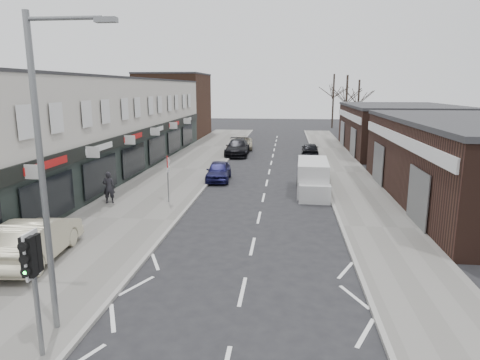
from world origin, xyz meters
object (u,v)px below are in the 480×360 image
(parked_car_left_c, at_px, (242,143))
(parked_car_right_b, at_px, (310,150))
(white_van, at_px, (313,178))
(warning_sign, at_px, (168,165))
(parked_car_left_b, at_px, (237,148))
(pedestrian, at_px, (109,187))
(traffic_light, at_px, (32,265))
(parked_car_left_a, at_px, (219,171))
(parked_car_right_a, at_px, (318,172))
(street_lamp, at_px, (47,161))
(sedan_on_pavement, at_px, (36,239))

(parked_car_left_c, distance_m, parked_car_right_b, 8.13)
(white_van, bearing_deg, parked_car_right_b, 89.63)
(warning_sign, distance_m, parked_car_left_b, 17.94)
(parked_car_left_c, bearing_deg, warning_sign, -99.48)
(parked_car_right_b, bearing_deg, pedestrian, 59.20)
(traffic_light, distance_m, parked_car_left_c, 36.25)
(traffic_light, distance_m, parked_car_right_b, 32.90)
(parked_car_left_a, relative_size, parked_car_left_b, 0.75)
(warning_sign, distance_m, parked_car_left_a, 6.85)
(parked_car_left_a, bearing_deg, traffic_light, -96.08)
(warning_sign, height_order, parked_car_right_a, warning_sign)
(street_lamp, bearing_deg, parked_car_right_a, 67.81)
(warning_sign, xyz_separation_m, parked_car_left_c, (1.76, 22.18, -1.55))
(white_van, height_order, parked_car_right_a, white_van)
(parked_car_left_a, height_order, parked_car_left_b, parked_car_left_b)
(warning_sign, distance_m, sedan_on_pavement, 9.02)
(street_lamp, height_order, parked_car_right_b, street_lamp)
(parked_car_left_a, xyz_separation_m, parked_car_right_a, (6.90, 0.43, -0.00))
(traffic_light, xyz_separation_m, street_lamp, (-0.13, 1.22, 2.20))
(parked_car_left_b, bearing_deg, parked_car_left_c, 88.32)
(parked_car_right_a, bearing_deg, street_lamp, 71.16)
(pedestrian, bearing_deg, sedan_on_pavement, 82.95)
(traffic_light, bearing_deg, parked_car_left_a, 87.20)
(parked_car_left_b, bearing_deg, street_lamp, -93.78)
(white_van, xyz_separation_m, parked_car_left_c, (-6.33, 18.72, -0.30))
(sedan_on_pavement, bearing_deg, street_lamp, 122.86)
(parked_car_left_a, xyz_separation_m, parked_car_right_b, (6.90, 11.44, -0.00))
(white_van, distance_m, parked_car_left_b, 15.68)
(sedan_on_pavement, distance_m, parked_car_left_a, 15.61)
(parked_car_right_b, bearing_deg, parked_car_left_c, -29.95)
(white_van, bearing_deg, parked_car_left_a, 156.65)
(parked_car_right_a, bearing_deg, parked_car_left_c, -62.38)
(traffic_light, bearing_deg, pedestrian, 106.52)
(parked_car_left_a, distance_m, parked_car_right_b, 13.36)
(parked_car_left_a, bearing_deg, parked_car_left_c, 86.72)
(parked_car_left_a, height_order, parked_car_right_a, parked_car_left_a)
(warning_sign, xyz_separation_m, parked_car_right_b, (8.66, 17.88, -1.53))
(pedestrian, bearing_deg, parked_car_right_a, -158.89)
(parked_car_left_c, bearing_deg, traffic_light, -96.53)
(pedestrian, bearing_deg, parked_car_left_a, -136.35)
(white_van, distance_m, sedan_on_pavement, 16.11)
(pedestrian, distance_m, parked_car_right_a, 14.04)
(traffic_light, xyz_separation_m, parked_car_right_a, (7.90, 20.89, -1.75))
(parked_car_left_a, distance_m, parked_car_right_a, 6.91)
(traffic_light, relative_size, parked_car_left_b, 0.59)
(pedestrian, height_order, parked_car_left_c, pedestrian)
(pedestrian, bearing_deg, parked_car_left_c, -113.36)
(pedestrian, distance_m, parked_car_left_b, 19.05)
(traffic_light, xyz_separation_m, sedan_on_pavement, (-3.44, 5.49, -1.50))
(white_van, distance_m, pedestrian, 12.02)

